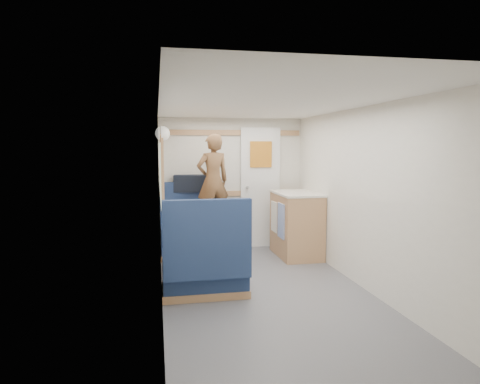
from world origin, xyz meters
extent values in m
plane|color=#515156|center=(0.00, 0.00, 0.00)|extent=(4.50, 4.50, 0.00)
plane|color=silver|center=(0.00, 0.00, 2.00)|extent=(4.50, 4.50, 0.00)
cube|color=silver|center=(0.00, 2.25, 1.00)|extent=(2.20, 0.02, 2.00)
cube|color=silver|center=(-1.10, 0.00, 1.00)|extent=(0.02, 4.50, 2.00)
cube|color=silver|center=(1.10, 0.00, 1.00)|extent=(0.02, 4.50, 2.00)
cube|color=#A8774C|center=(0.00, 2.23, 0.85)|extent=(2.15, 0.02, 0.08)
cube|color=#A8774C|center=(0.00, 2.23, 1.78)|extent=(2.15, 0.02, 0.08)
cube|color=#A5B196|center=(-1.08, 1.00, 1.25)|extent=(0.04, 1.30, 0.72)
cube|color=white|center=(0.45, 2.22, 0.93)|extent=(0.62, 0.04, 1.86)
cube|color=orange|center=(0.45, 2.19, 1.45)|extent=(0.34, 0.03, 0.40)
cylinder|color=silver|center=(0.23, 2.17, 0.95)|extent=(0.04, 0.10, 0.04)
cube|color=white|center=(-0.65, 1.00, 0.70)|extent=(0.62, 0.92, 0.04)
cylinder|color=silver|center=(-0.65, 1.00, 0.35)|extent=(0.08, 0.08, 0.66)
cylinder|color=silver|center=(-0.65, 1.00, 0.01)|extent=(0.36, 0.36, 0.03)
cube|color=navy|center=(-0.65, 1.80, 0.23)|extent=(0.88, 0.50, 0.45)
cube|color=navy|center=(-0.65, 2.08, 0.65)|extent=(0.88, 0.10, 0.80)
cube|color=#A8774C|center=(-0.65, 1.80, 0.04)|extent=(0.90, 0.52, 0.08)
cube|color=navy|center=(-0.65, 0.20, 0.23)|extent=(0.88, 0.50, 0.45)
cube|color=navy|center=(-0.65, -0.08, 0.65)|extent=(0.88, 0.10, 0.80)
cube|color=#A8774C|center=(-0.65, 0.20, 0.04)|extent=(0.90, 0.52, 0.08)
cube|color=#A8774C|center=(-0.65, 2.12, 0.88)|extent=(0.90, 0.14, 0.04)
sphere|color=white|center=(-1.04, 1.85, 1.75)|extent=(0.20, 0.20, 0.20)
cube|color=#A8774C|center=(0.82, 1.55, 0.45)|extent=(0.54, 0.90, 0.90)
cube|color=silver|center=(0.82, 1.55, 0.91)|extent=(0.56, 0.92, 0.03)
cube|color=#5972B2|center=(0.54, 1.37, 0.55)|extent=(0.01, 0.30, 0.48)
cube|color=silver|center=(0.54, 1.73, 0.55)|extent=(0.01, 0.28, 0.44)
imported|color=brown|center=(-0.36, 1.68, 1.10)|extent=(0.54, 0.42, 1.29)
cube|color=black|center=(-0.62, 2.12, 1.02)|extent=(0.55, 0.31, 0.25)
cube|color=silver|center=(-0.62, 0.65, 0.73)|extent=(0.32, 0.37, 0.02)
sphere|color=#F65D0A|center=(-0.55, 0.91, 0.77)|extent=(0.07, 0.07, 0.07)
cube|color=#F1EA8B|center=(-0.66, 0.85, 0.76)|extent=(0.11, 0.09, 0.04)
cylinder|color=white|center=(-0.72, 0.88, 0.72)|extent=(0.06, 0.06, 0.01)
cylinder|color=white|center=(-0.72, 0.88, 0.78)|extent=(0.01, 0.01, 0.10)
sphere|color=#4A080D|center=(-0.72, 0.88, 0.85)|extent=(0.08, 0.08, 0.08)
cylinder|color=white|center=(-0.84, 0.71, 0.78)|extent=(0.08, 0.08, 0.12)
cylinder|color=white|center=(-0.66, 1.16, 0.78)|extent=(0.07, 0.07, 0.11)
cylinder|color=silver|center=(-0.52, 1.11, 0.77)|extent=(0.06, 0.06, 0.10)
cylinder|color=#935915|center=(-0.43, 1.21, 0.77)|extent=(0.06, 0.06, 0.10)
cylinder|color=black|center=(-0.73, 1.07, 0.77)|extent=(0.04, 0.04, 0.10)
cylinder|color=silver|center=(-0.74, 0.86, 0.76)|extent=(0.04, 0.04, 0.09)
cube|color=brown|center=(-0.43, 1.25, 0.77)|extent=(0.22, 0.29, 0.11)
camera|label=1|loc=(-1.13, -4.22, 1.56)|focal=32.00mm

